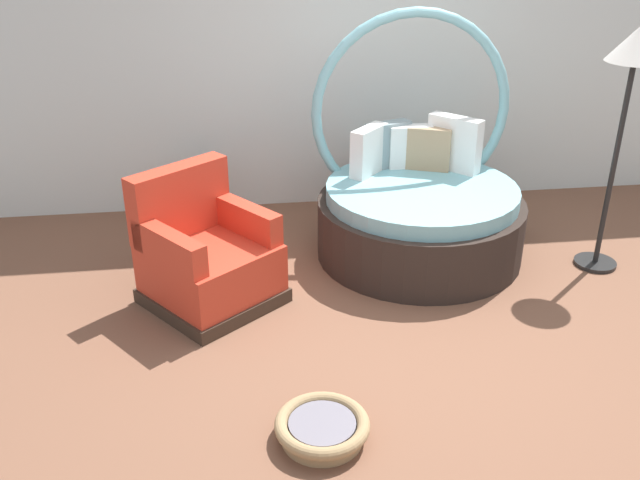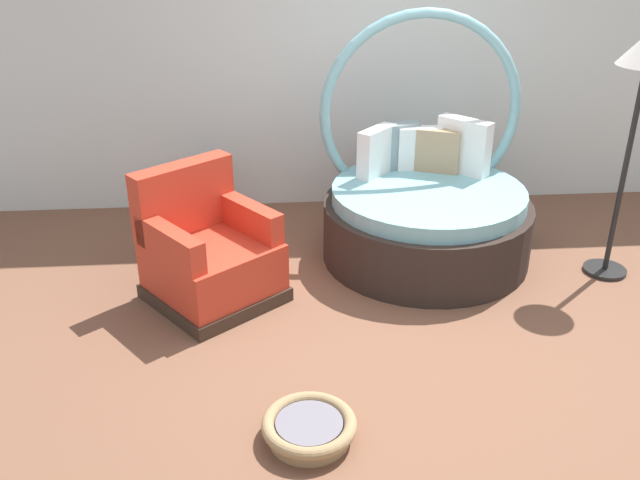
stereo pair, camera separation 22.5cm
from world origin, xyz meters
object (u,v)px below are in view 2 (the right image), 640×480
object	(u,v)px
round_daybed	(425,207)
side_table	(206,177)
red_armchair	(208,255)
pet_basket	(309,428)

from	to	relation	value
round_daybed	side_table	xyz separation A→B (m)	(-1.76, 0.73, 0.03)
red_armchair	side_table	xyz separation A→B (m)	(-0.09, 1.29, 0.10)
red_armchair	round_daybed	bearing A→B (deg)	18.55
red_armchair	pet_basket	bearing A→B (deg)	-68.24
pet_basket	side_table	distance (m)	2.94
side_table	pet_basket	bearing A→B (deg)	-75.92
round_daybed	pet_basket	xyz separation A→B (m)	(-1.05, -2.10, -0.33)
pet_basket	round_daybed	bearing A→B (deg)	63.41
round_daybed	pet_basket	bearing A→B (deg)	-116.59
pet_basket	side_table	size ratio (longest dim) A/B	0.98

